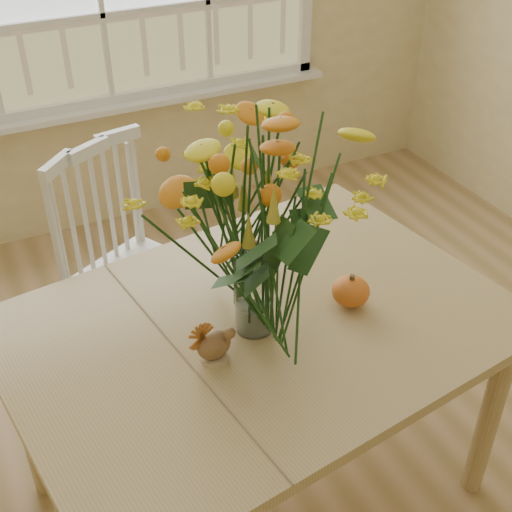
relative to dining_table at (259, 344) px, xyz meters
name	(u,v)px	position (x,y,z in m)	size (l,w,h in m)	color
dining_table	(259,344)	(0.00, 0.00, 0.00)	(1.58, 1.23, 0.78)	tan
windsor_chair	(122,259)	(-0.20, 0.80, -0.13)	(0.61, 0.60, 0.99)	white
flower_vase	(254,216)	(-0.02, -0.02, 0.47)	(0.53, 0.53, 0.63)	white
pumpkin	(351,292)	(0.28, -0.05, 0.14)	(0.11, 0.11, 0.09)	#E6591B
turkey_figurine	(214,345)	(-0.18, -0.09, 0.14)	(0.11, 0.09, 0.12)	#CCB78C
dark_gourd	(252,253)	(0.11, 0.27, 0.13)	(0.13, 0.09, 0.08)	#38160F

